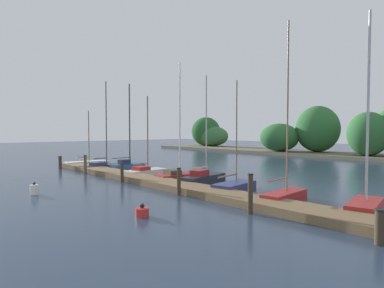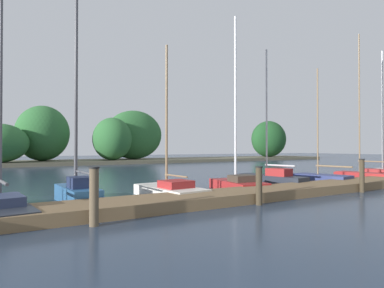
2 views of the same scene
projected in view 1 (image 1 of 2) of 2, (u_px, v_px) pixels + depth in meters
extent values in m
cube|color=brown|center=(161.00, 183.00, 19.93)|extent=(28.94, 1.80, 0.35)
cube|color=#66604C|center=(362.00, 156.00, 39.33)|extent=(69.52, 8.00, 0.40)
ellipsoid|color=#386B38|center=(212.00, 136.00, 60.49)|extent=(6.77, 4.35, 3.62)
ellipsoid|color=#2D6633|center=(318.00, 129.00, 44.25)|extent=(5.68, 5.77, 6.14)
ellipsoid|color=#2D6633|center=(368.00, 134.00, 37.45)|extent=(4.45, 4.98, 4.98)
ellipsoid|color=#235628|center=(206.00, 131.00, 61.76)|extent=(5.58, 5.09, 5.30)
ellipsoid|color=#2D6633|center=(279.00, 137.00, 45.58)|extent=(5.26, 5.33, 3.83)
cube|color=white|center=(86.00, 163.00, 31.00)|extent=(1.33, 3.89, 0.42)
cube|color=white|center=(104.00, 163.00, 32.06)|extent=(0.66, 0.99, 0.36)
cylinder|color=#7F6647|center=(89.00, 136.00, 31.07)|extent=(0.09, 0.09, 4.70)
cylinder|color=#7F6647|center=(83.00, 157.00, 30.81)|extent=(0.15, 1.23, 0.08)
cube|color=#232833|center=(104.00, 167.00, 28.25)|extent=(1.62, 4.23, 0.38)
cube|color=#232833|center=(122.00, 165.00, 29.64)|extent=(0.74, 1.10, 0.32)
cube|color=#2D3856|center=(98.00, 164.00, 27.85)|extent=(0.98, 1.33, 0.25)
cylinder|color=#4C4C51|center=(106.00, 123.00, 28.32)|extent=(0.09, 0.09, 7.07)
cylinder|color=#4C4C51|center=(101.00, 158.00, 28.01)|extent=(0.25, 1.31, 0.09)
cube|color=#285684|center=(128.00, 167.00, 27.29)|extent=(1.08, 2.81, 0.56)
cube|color=#285684|center=(140.00, 166.00, 28.17)|extent=(0.54, 0.72, 0.47)
cube|color=#1E2847|center=(124.00, 162.00, 27.02)|extent=(0.73, 0.87, 0.36)
cylinder|color=#4C4C51|center=(130.00, 124.00, 27.29)|extent=(0.12, 0.12, 6.53)
cylinder|color=#4C4C51|center=(122.00, 158.00, 26.84)|extent=(0.18, 1.76, 0.06)
cube|color=silver|center=(145.00, 172.00, 24.54)|extent=(1.74, 3.39, 0.41)
cube|color=silver|center=(160.00, 171.00, 25.63)|extent=(0.85, 0.89, 0.35)
cube|color=maroon|center=(141.00, 168.00, 24.22)|extent=(1.14, 1.09, 0.26)
cylinder|color=#7F6647|center=(148.00, 133.00, 24.60)|extent=(0.09, 0.09, 5.43)
cylinder|color=#7F6647|center=(141.00, 164.00, 24.22)|extent=(0.22, 1.40, 0.06)
cube|color=maroon|center=(177.00, 177.00, 22.10)|extent=(1.70, 3.04, 0.42)
cube|color=maroon|center=(193.00, 176.00, 22.83)|extent=(0.83, 0.81, 0.36)
cube|color=#3D3328|center=(172.00, 172.00, 21.88)|extent=(1.12, 0.98, 0.27)
cylinder|color=silver|center=(180.00, 119.00, 22.05)|extent=(0.10, 0.10, 7.34)
cube|color=#232833|center=(204.00, 179.00, 20.58)|extent=(1.61, 3.58, 0.54)
cube|color=#232833|center=(218.00, 177.00, 21.81)|extent=(0.69, 0.95, 0.46)
cube|color=maroon|center=(200.00, 173.00, 20.22)|extent=(0.92, 1.16, 0.35)
cylinder|color=#B7B7BC|center=(206.00, 125.00, 20.64)|extent=(0.09, 0.09, 6.15)
cylinder|color=#B7B7BC|center=(199.00, 168.00, 20.18)|extent=(0.38, 1.60, 0.09)
cube|color=navy|center=(234.00, 187.00, 17.96)|extent=(1.65, 2.93, 0.49)
cube|color=navy|center=(246.00, 185.00, 18.93)|extent=(0.77, 0.79, 0.42)
cylinder|color=#7F6647|center=(237.00, 131.00, 18.00)|extent=(0.07, 0.07, 5.53)
cylinder|color=#7F6647|center=(228.00, 176.00, 17.45)|extent=(0.40, 1.84, 0.09)
cube|color=maroon|center=(284.00, 197.00, 15.34)|extent=(1.17, 2.91, 0.49)
cube|color=maroon|center=(297.00, 194.00, 16.27)|extent=(0.57, 0.75, 0.41)
cylinder|color=#7F6647|center=(288.00, 106.00, 15.32)|extent=(0.08, 0.08, 7.86)
cylinder|color=#7F6647|center=(278.00, 179.00, 14.88)|extent=(0.22, 1.76, 0.06)
cube|color=maroon|center=(365.00, 208.00, 13.19)|extent=(1.57, 2.83, 0.51)
cube|color=maroon|center=(370.00, 203.00, 14.15)|extent=(0.70, 0.77, 0.43)
cylinder|color=#B7B7BC|center=(368.00, 106.00, 13.18)|extent=(0.10, 0.10, 7.54)
cylinder|color=#3D3323|center=(60.00, 163.00, 28.71)|extent=(0.26, 0.26, 1.04)
cylinder|color=black|center=(60.00, 156.00, 28.69)|extent=(0.30, 0.30, 0.04)
cylinder|color=brown|center=(85.00, 165.00, 25.19)|extent=(0.22, 0.22, 1.38)
cylinder|color=black|center=(85.00, 155.00, 25.16)|extent=(0.25, 0.25, 0.04)
cylinder|color=#3D3323|center=(122.00, 172.00, 21.25)|extent=(0.21, 0.21, 1.22)
cylinder|color=black|center=(122.00, 163.00, 21.23)|extent=(0.24, 0.24, 0.04)
cylinder|color=#3D3323|center=(179.00, 182.00, 16.94)|extent=(0.19, 0.19, 1.37)
cylinder|color=black|center=(179.00, 168.00, 16.91)|extent=(0.22, 0.22, 0.04)
cylinder|color=#3D3323|center=(250.00, 194.00, 13.17)|extent=(0.21, 0.21, 1.56)
cylinder|color=black|center=(251.00, 174.00, 13.14)|extent=(0.24, 0.24, 0.04)
cylinder|color=#3D3323|center=(380.00, 228.00, 9.62)|extent=(0.27, 0.27, 1.01)
cylinder|color=black|center=(380.00, 210.00, 9.60)|extent=(0.31, 0.31, 0.04)
cylinder|color=white|center=(34.00, 190.00, 17.18)|extent=(0.41, 0.41, 0.50)
sphere|color=black|center=(34.00, 183.00, 17.17)|extent=(0.15, 0.15, 0.15)
cylinder|color=red|center=(142.00, 212.00, 12.77)|extent=(0.51, 0.51, 0.33)
sphere|color=black|center=(142.00, 206.00, 12.76)|extent=(0.18, 0.18, 0.18)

